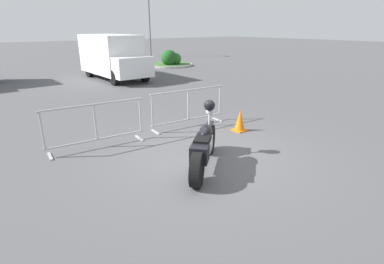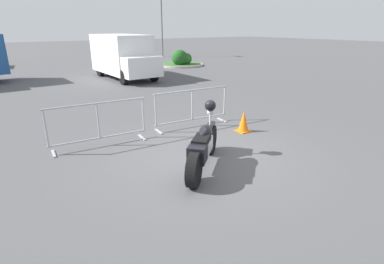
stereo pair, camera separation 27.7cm
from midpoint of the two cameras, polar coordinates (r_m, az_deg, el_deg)
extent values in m
plane|color=#4C4C4F|center=(6.68, 1.57, -4.63)|extent=(120.00, 120.00, 0.00)
cylinder|color=black|center=(6.76, 2.17, -1.35)|extent=(0.60, 0.57, 0.65)
cylinder|color=black|center=(5.35, -0.54, -7.21)|extent=(0.60, 0.57, 0.65)
cube|color=silver|center=(6.01, 0.98, -3.05)|extent=(0.80, 0.75, 0.28)
ellipsoid|color=black|center=(6.07, 1.30, 0.06)|extent=(0.60, 0.57, 0.26)
cube|color=black|center=(5.75, 0.67, -1.50)|extent=(0.58, 0.56, 0.12)
cube|color=black|center=(5.49, 0.00, -4.14)|extent=(0.49, 0.48, 0.32)
cube|color=black|center=(6.65, 2.20, 1.42)|extent=(0.40, 0.37, 0.06)
cylinder|color=silver|center=(6.51, 2.08, 2.29)|extent=(0.06, 0.06, 0.45)
sphere|color=silver|center=(6.51, 2.17, 3.91)|extent=(0.16, 0.16, 0.16)
sphere|color=black|center=(6.42, 2.11, 5.09)|extent=(0.24, 0.24, 0.24)
cylinder|color=#9EA0A5|center=(7.23, -19.36, 4.96)|extent=(2.35, 0.22, 0.04)
cylinder|color=#9EA0A5|center=(7.47, -18.64, -1.35)|extent=(2.35, 0.22, 0.04)
cylinder|color=#9EA0A5|center=(7.18, -27.66, 0.17)|extent=(0.05, 0.05, 0.85)
cylinder|color=#9EA0A5|center=(7.34, -18.99, 1.75)|extent=(0.05, 0.05, 0.85)
cylinder|color=#9EA0A5|center=(7.66, -10.85, 3.20)|extent=(0.05, 0.05, 0.85)
cube|color=#9EA0A5|center=(7.39, -26.39, -4.20)|extent=(0.09, 0.44, 0.03)
cube|color=#9EA0A5|center=(7.83, -11.04, -1.17)|extent=(0.09, 0.44, 0.03)
cylinder|color=#9EA0A5|center=(8.41, -1.69, 7.97)|extent=(2.35, 0.22, 0.04)
cylinder|color=#9EA0A5|center=(8.62, -1.63, 2.42)|extent=(2.35, 0.22, 0.04)
cylinder|color=#9EA0A5|center=(8.00, -8.60, 4.03)|extent=(0.05, 0.05, 0.85)
cylinder|color=#9EA0A5|center=(8.50, -1.66, 5.16)|extent=(0.05, 0.05, 0.85)
cylinder|color=#9EA0A5|center=(9.12, 4.44, 6.10)|extent=(0.05, 0.05, 0.85)
cube|color=#9EA0A5|center=(8.21, -7.94, -0.01)|extent=(0.09, 0.44, 0.03)
cube|color=#9EA0A5|center=(9.24, 3.99, 2.36)|extent=(0.09, 0.44, 0.03)
cube|color=white|center=(17.42, -15.68, 14.13)|extent=(2.11, 4.15, 2.00)
cube|color=white|center=(15.22, -11.66, 11.97)|extent=(1.92, 0.95, 1.00)
cylinder|color=black|center=(16.02, -9.51, 10.73)|extent=(0.26, 0.73, 0.72)
cylinder|color=black|center=(15.29, -15.07, 9.92)|extent=(0.26, 0.73, 0.72)
cylinder|color=black|center=(18.95, -14.54, 11.71)|extent=(0.26, 0.73, 0.72)
cylinder|color=black|center=(18.33, -19.39, 10.99)|extent=(0.26, 0.73, 0.72)
cylinder|color=#262838|center=(19.75, -13.20, 12.30)|extent=(0.33, 0.33, 0.85)
cylinder|color=#3F3F47|center=(19.67, -13.37, 14.42)|extent=(0.47, 0.47, 0.62)
sphere|color=tan|center=(19.64, -13.47, 15.63)|extent=(0.22, 0.22, 0.22)
cylinder|color=#ADA89E|center=(22.50, -4.61, 12.65)|extent=(3.28, 3.28, 0.14)
cylinder|color=#38662D|center=(22.49, -4.62, 12.85)|extent=(3.01, 3.01, 0.02)
sphere|color=#1E511E|center=(21.89, -4.77, 13.89)|extent=(1.12, 1.12, 1.12)
sphere|color=#1E511E|center=(22.26, -3.61, 13.74)|extent=(0.87, 0.87, 0.87)
sphere|color=#286023|center=(22.08, -3.57, 13.57)|extent=(0.77, 0.77, 0.77)
cube|color=orange|center=(8.36, 8.08, 0.36)|extent=(0.34, 0.34, 0.03)
cone|color=orange|center=(8.27, 8.18, 2.29)|extent=(0.28, 0.28, 0.56)
cylinder|color=#595B60|center=(29.46, -8.34, 19.34)|extent=(0.12, 0.12, 5.50)
camera|label=1|loc=(0.14, -91.27, -0.45)|focal=28.00mm
camera|label=2|loc=(0.14, 88.73, 0.45)|focal=28.00mm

